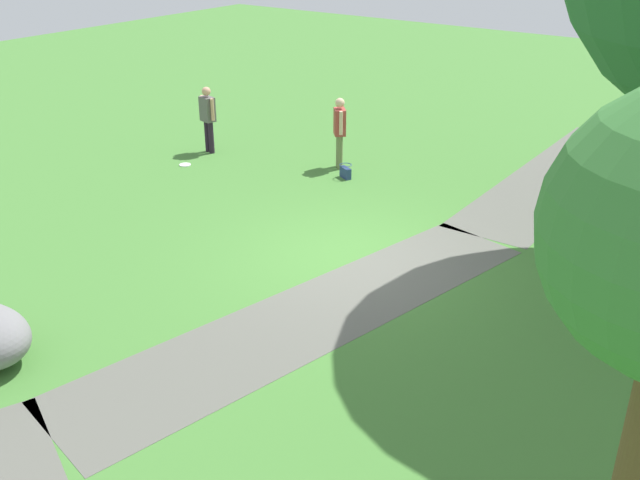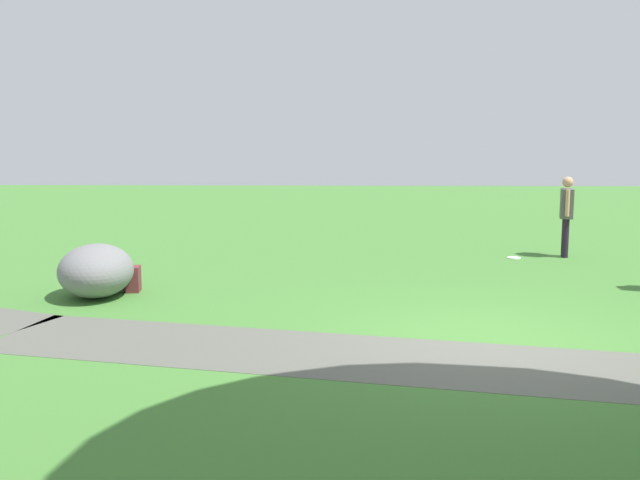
{
  "view_description": "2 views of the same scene",
  "coord_description": "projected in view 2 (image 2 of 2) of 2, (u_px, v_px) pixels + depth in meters",
  "views": [
    {
      "loc": [
        9.2,
        5.94,
        5.48
      ],
      "look_at": [
        1.27,
        0.2,
        0.86
      ],
      "focal_mm": 40.3,
      "sensor_mm": 36.0,
      "label": 1
    },
    {
      "loc": [
        1.77,
        8.75,
        2.54
      ],
      "look_at": [
        1.96,
        1.32,
        1.42
      ],
      "focal_mm": 42.03,
      "sensor_mm": 36.0,
      "label": 2
    }
  ],
  "objects": [
    {
      "name": "ground_plane",
      "position": [
        486.0,
        341.0,
        8.98
      ],
      "size": [
        48.0,
        48.0,
        0.0
      ],
      "primitive_type": "plane",
      "color": "#427A32"
    },
    {
      "name": "lawn_boulder",
      "position": [
        96.0,
        271.0,
        11.28
      ],
      "size": [
        1.34,
        1.66,
        0.8
      ],
      "color": "slate",
      "rests_on": "ground"
    },
    {
      "name": "frisbee_on_grass",
      "position": [
        514.0,
        258.0,
        14.62
      ],
      "size": [
        0.26,
        0.26,
        0.02
      ],
      "color": "white",
      "rests_on": "ground"
    },
    {
      "name": "footpath_segment_mid",
      "position": [
        326.0,
        354.0,
        8.45
      ],
      "size": [
        8.18,
        3.34,
        0.01
      ],
      "color": "#5A5A51",
      "rests_on": "ground"
    },
    {
      "name": "backpack_by_boulder",
      "position": [
        133.0,
        279.0,
        11.64
      ],
      "size": [
        0.28,
        0.3,
        0.4
      ],
      "color": "brown",
      "rests_on": "ground"
    },
    {
      "name": "man_near_boulder",
      "position": [
        566.0,
        211.0,
        14.65
      ],
      "size": [
        0.32,
        0.51,
        1.58
      ],
      "color": "#26192A",
      "rests_on": "ground"
    }
  ]
}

